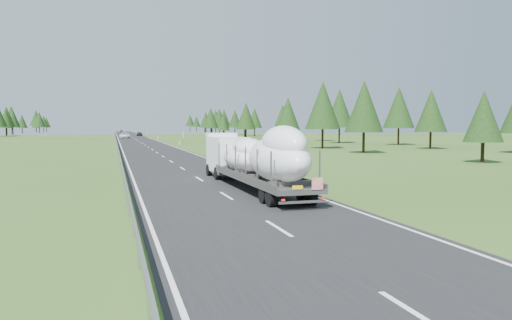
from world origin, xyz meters
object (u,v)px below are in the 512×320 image
object	(u,v)px
highway_sign	(183,136)
boat_truck	(254,157)
distant_van	(125,135)
distant_car_dark	(140,134)
distant_car_blue	(121,131)

from	to	relation	value
highway_sign	boat_truck	xyz separation A→B (m)	(-5.00, -68.81, 0.19)
distant_van	highway_sign	bearing A→B (deg)	-76.34
boat_truck	distant_car_dark	distance (m)	156.00
distant_van	distant_car_blue	distance (m)	145.95
distant_van	distant_car_dark	xyz separation A→B (m)	(5.82, 30.31, -0.05)
highway_sign	distant_car_dark	world-z (taller)	highway_sign
distant_van	boat_truck	bearing A→B (deg)	-83.92
highway_sign	distant_van	distance (m)	57.71
boat_truck	distant_car_blue	world-z (taller)	boat_truck
boat_truck	distant_van	distance (m)	125.78
boat_truck	distant_car_blue	bearing A→B (deg)	90.74
boat_truck	distant_van	size ratio (longest dim) A/B	3.01
distant_car_dark	distant_van	bearing A→B (deg)	-104.83
highway_sign	distant_car_dark	bearing A→B (deg)	92.60
highway_sign	distant_car_blue	world-z (taller)	highway_sign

